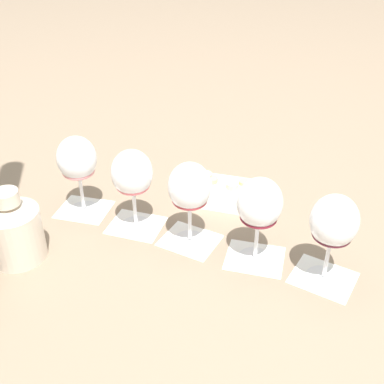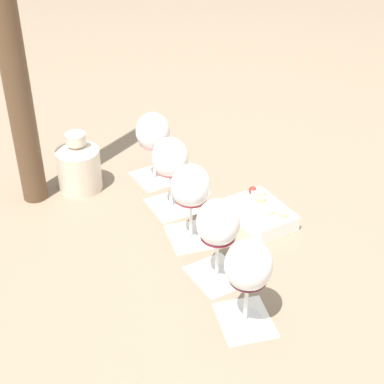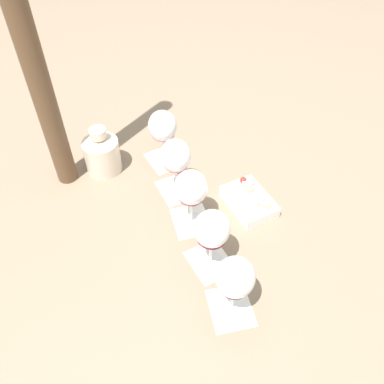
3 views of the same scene
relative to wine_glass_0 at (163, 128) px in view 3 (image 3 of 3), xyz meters
The scene contains 13 objects.
ground_plane 0.30m from the wine_glass_0, 41.18° to the right, with size 8.00×8.00×0.00m, color #7F6B56.
tasting_card_0 0.12m from the wine_glass_0, behind, with size 0.15×0.14×0.00m.
tasting_card_1 0.19m from the wine_glass_0, 43.10° to the right, with size 0.15×0.14×0.00m.
tasting_card_2 0.29m from the wine_glass_0, 42.45° to the right, with size 0.15×0.15×0.00m.
tasting_card_3 0.42m from the wine_glass_0, 41.69° to the right, with size 0.15×0.14×0.00m.
tasting_card_4 0.55m from the wine_glass_0, 41.72° to the right, with size 0.15×0.15×0.00m.
wine_glass_0 is the anchor object (origin of this frame).
wine_glass_1 0.14m from the wine_glass_0, 43.10° to the right, with size 0.09×0.09×0.18m.
wine_glass_2 0.27m from the wine_glass_0, 42.45° to the right, with size 0.09×0.09×0.18m.
wine_glass_3 0.41m from the wine_glass_0, 41.69° to the right, with size 0.09×0.09×0.18m.
wine_glass_4 0.54m from the wine_glass_0, 41.72° to the right, with size 0.09×0.09×0.18m.
ceramic_vase 0.20m from the wine_glass_0, 138.11° to the right, with size 0.11×0.11×0.15m.
snack_dish 0.33m from the wine_glass_0, ahead, with size 0.18×0.17×0.06m.
Camera 3 is at (0.34, -0.62, 0.86)m, focal length 38.00 mm.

